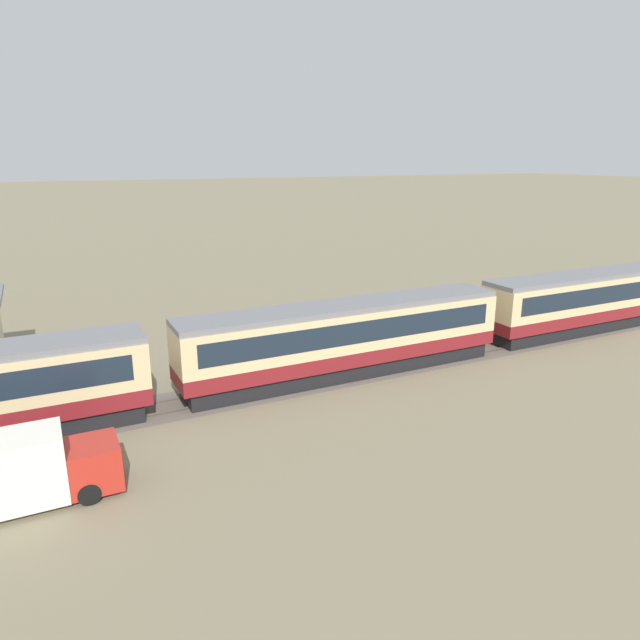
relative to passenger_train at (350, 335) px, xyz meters
name	(u,v)px	position (x,y,z in m)	size (l,w,h in m)	color
passenger_train	(350,335)	(0.00, 0.00, 0.00)	(100.19, 2.98, 4.11)	maroon
railway_track	(315,380)	(-2.19, 0.00, -2.27)	(170.55, 3.60, 0.04)	#665B51
delivery_truck_red	(20,472)	(-16.45, -6.04, -0.95)	(6.06, 2.10, 2.67)	#B2281E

